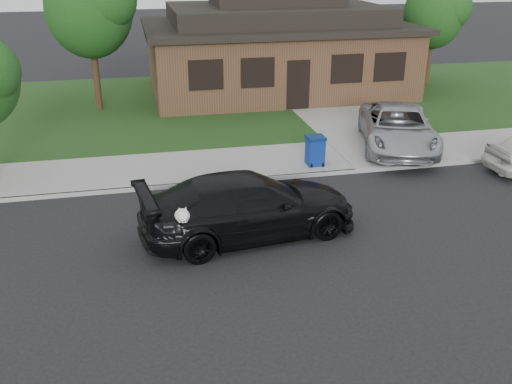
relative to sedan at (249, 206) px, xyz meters
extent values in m
plane|color=black|center=(0.46, -0.04, -0.79)|extent=(120.00, 120.00, 0.00)
cube|color=gray|center=(0.46, 4.96, -0.73)|extent=(60.00, 3.00, 0.12)
cube|color=gray|center=(0.46, 3.46, -0.73)|extent=(60.00, 0.12, 0.12)
cube|color=#193814|center=(0.46, 12.96, -0.73)|extent=(60.00, 13.00, 0.13)
cube|color=gray|center=(6.46, 9.96, -0.72)|extent=(4.50, 13.00, 0.14)
imported|color=black|center=(0.01, 0.00, 0.00)|extent=(5.71, 2.98, 1.58)
ellipsoid|color=white|center=(-1.72, -0.99, 0.37)|extent=(0.34, 0.40, 0.30)
sphere|color=white|center=(-1.72, -1.22, 0.47)|extent=(0.26, 0.26, 0.26)
cube|color=white|center=(-1.72, -1.35, 0.43)|extent=(0.09, 0.12, 0.08)
sphere|color=black|center=(-1.72, -1.41, 0.43)|extent=(0.04, 0.04, 0.04)
cone|color=white|center=(-1.79, -1.17, 0.61)|extent=(0.11, 0.11, 0.14)
cone|color=white|center=(-1.66, -1.17, 0.61)|extent=(0.11, 0.11, 0.14)
imported|color=#A9ABB0|center=(6.42, 5.17, 0.07)|extent=(3.88, 5.70, 1.45)
cube|color=navy|center=(3.08, 4.19, -0.24)|extent=(0.54, 0.54, 0.87)
cube|color=#061F4F|center=(3.08, 4.19, 0.24)|extent=(0.59, 0.59, 0.10)
cylinder|color=black|center=(2.88, 3.93, -0.60)|extent=(0.05, 0.14, 0.13)
cylinder|color=black|center=(3.27, 3.93, -0.60)|extent=(0.05, 0.14, 0.13)
cube|color=#422B1C|center=(4.46, 14.96, 0.84)|extent=(12.00, 8.00, 3.00)
cube|color=black|center=(4.46, 14.96, 2.46)|extent=(12.60, 8.60, 0.25)
cube|color=black|center=(4.46, 14.96, 2.99)|extent=(10.00, 6.50, 0.80)
cube|color=black|center=(4.46, 10.93, 0.44)|extent=(1.00, 0.06, 2.10)
cube|color=black|center=(0.46, 10.94, 1.04)|extent=(1.30, 0.05, 1.10)
cube|color=black|center=(2.66, 10.94, 1.04)|extent=(1.30, 0.05, 1.10)
cube|color=black|center=(6.66, 10.94, 1.04)|extent=(1.30, 0.05, 1.10)
cube|color=black|center=(8.66, 10.94, 1.04)|extent=(1.30, 0.05, 1.10)
cylinder|color=#332114|center=(-4.04, 12.96, 0.58)|extent=(0.28, 0.28, 2.48)
ellipsoid|color=#143811|center=(-4.04, 12.96, 3.61)|extent=(3.60, 3.60, 4.14)
cylinder|color=#332114|center=(12.46, 14.46, 0.35)|extent=(0.28, 0.28, 2.03)
ellipsoid|color=#143811|center=(12.46, 14.46, 2.86)|extent=(3.00, 3.00, 3.45)
sphere|color=#26591E|center=(13.06, 14.01, 3.16)|extent=(2.10, 2.10, 2.10)
camera|label=1|loc=(-2.58, -12.55, 5.85)|focal=40.00mm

